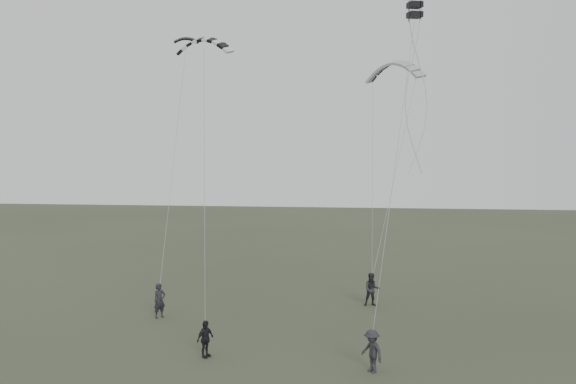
# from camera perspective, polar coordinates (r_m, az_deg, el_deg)

# --- Properties ---
(ground) EXTENTS (140.00, 140.00, 0.00)m
(ground) POSITION_cam_1_polar(r_m,az_deg,el_deg) (26.30, -4.07, -16.01)
(ground) COLOR #343E29
(ground) RESTS_ON ground
(flyer_left) EXTENTS (0.79, 0.82, 1.89)m
(flyer_left) POSITION_cam_1_polar(r_m,az_deg,el_deg) (31.97, -12.92, -10.71)
(flyer_left) COLOR black
(flyer_left) RESTS_ON ground
(flyer_right) EXTENTS (1.04, 0.86, 1.96)m
(flyer_right) POSITION_cam_1_polar(r_m,az_deg,el_deg) (33.88, 8.53, -9.76)
(flyer_right) COLOR #242329
(flyer_right) RESTS_ON ground
(flyer_center) EXTENTS (0.81, 1.03, 1.64)m
(flyer_center) POSITION_cam_1_polar(r_m,az_deg,el_deg) (25.75, -8.41, -14.55)
(flyer_center) COLOR black
(flyer_center) RESTS_ON ground
(flyer_far) EXTENTS (1.23, 1.30, 1.76)m
(flyer_far) POSITION_cam_1_polar(r_m,az_deg,el_deg) (24.13, 8.52, -15.67)
(flyer_far) COLOR #25252A
(flyer_far) RESTS_ON ground
(kite_dark_small) EXTENTS (1.64, 0.93, 0.65)m
(kite_dark_small) POSITION_cam_1_polar(r_m,az_deg,el_deg) (36.96, -10.30, 15.08)
(kite_dark_small) COLOR black
(kite_dark_small) RESTS_ON flyer_left
(kite_pale_large) EXTENTS (4.33, 3.71, 1.95)m
(kite_pale_large) POSITION_cam_1_polar(r_m,az_deg,el_deg) (39.75, 10.73, 12.75)
(kite_pale_large) COLOR #A4A6A9
(kite_pale_large) RESTS_ON flyer_right
(kite_striped) EXTENTS (2.97, 1.31, 1.33)m
(kite_striped) POSITION_cam_1_polar(r_m,az_deg,el_deg) (29.97, -8.55, 15.07)
(kite_striped) COLOR black
(kite_striped) RESTS_ON flyer_center
(kite_box) EXTENTS (0.76, 0.77, 0.72)m
(kite_box) POSITION_cam_1_polar(r_m,az_deg,el_deg) (27.27, 12.75, 17.59)
(kite_box) COLOR black
(kite_box) RESTS_ON flyer_far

